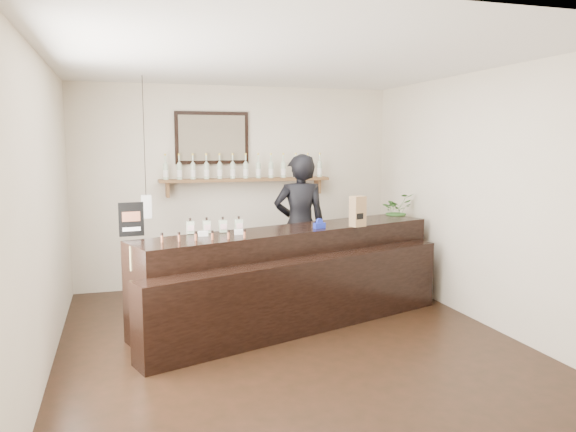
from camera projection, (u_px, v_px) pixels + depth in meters
The scene contains 10 objects.
ground at pixel (288, 340), 5.78m from camera, with size 5.00×5.00×0.00m, color black.
room_shell at pixel (288, 174), 5.56m from camera, with size 5.00×5.00×5.00m.
back_wall_decor at pixel (228, 162), 7.76m from camera, with size 2.66×0.96×1.69m.
counter at pixel (295, 279), 6.32m from camera, with size 3.75×2.17×1.22m.
promo_sign at pixel (131, 219), 5.83m from camera, with size 0.25×0.05×0.36m.
paper_bag at pixel (358, 211), 6.52m from camera, with size 0.19×0.16×0.36m.
tape_dispenser at pixel (319, 224), 6.39m from camera, with size 0.15×0.08×0.12m.
side_cabinet at pixel (395, 259), 7.72m from camera, with size 0.61×0.70×0.86m.
potted_plant at pixel (396, 210), 7.63m from camera, with size 0.42×0.37×0.47m, color #3A6F2C.
shopkeeper at pixel (300, 217), 7.29m from camera, with size 0.77×0.51×2.12m, color black.
Camera 1 is at (-1.60, -5.33, 2.01)m, focal length 35.00 mm.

